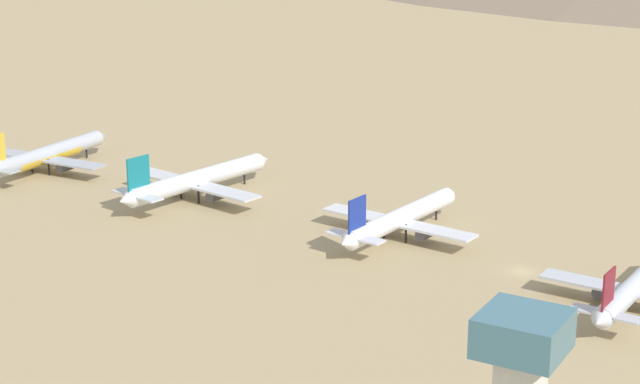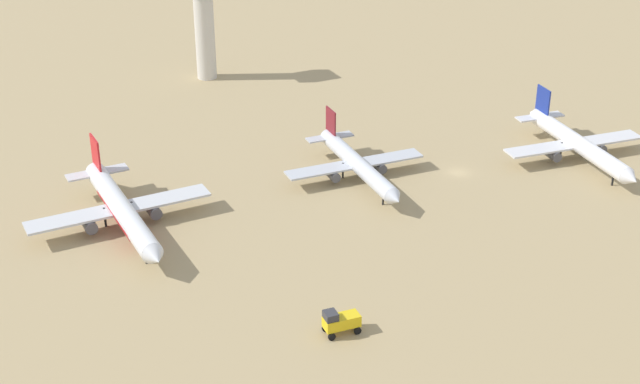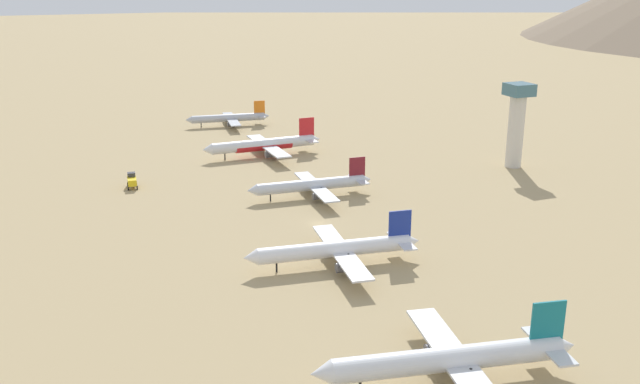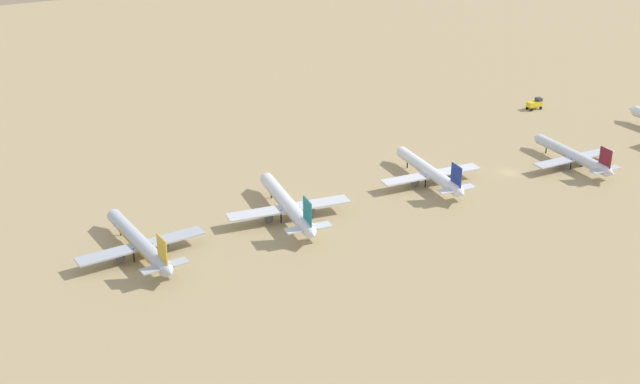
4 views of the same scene
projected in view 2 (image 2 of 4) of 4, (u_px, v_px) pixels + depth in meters
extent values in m
plane|color=tan|center=(458.00, 172.00, 178.42)|extent=(1800.00, 1800.00, 0.00)
cylinder|color=silver|center=(122.00, 209.00, 156.31)|extent=(33.90, 4.28, 3.57)
cone|color=silver|center=(156.00, 258.00, 141.69)|extent=(3.08, 3.56, 3.50)
cone|color=silver|center=(93.00, 168.00, 170.79)|extent=(2.70, 3.27, 3.21)
cube|color=red|center=(96.00, 155.00, 166.23)|extent=(5.17, 0.44, 6.58)
cube|color=silver|center=(97.00, 172.00, 168.39)|extent=(3.24, 11.34, 0.34)
cube|color=silver|center=(120.00, 209.00, 157.71)|extent=(5.37, 32.04, 0.42)
cylinder|color=#4C4C54|center=(153.00, 210.00, 160.01)|extent=(3.99, 2.24, 2.16)
cylinder|color=#4C4C54|center=(89.00, 224.00, 155.38)|extent=(3.99, 2.24, 2.16)
cylinder|color=black|center=(146.00, 254.00, 147.07)|extent=(0.41, 0.41, 3.59)
cylinder|color=black|center=(133.00, 211.00, 160.15)|extent=(0.41, 0.41, 3.59)
cylinder|color=black|center=(105.00, 217.00, 158.14)|extent=(0.41, 0.41, 3.59)
cylinder|color=red|center=(122.00, 210.00, 156.43)|extent=(18.68, 3.97, 3.58)
cylinder|color=silver|center=(358.00, 164.00, 173.85)|extent=(29.29, 4.78, 3.08)
cone|color=silver|center=(396.00, 199.00, 160.76)|extent=(2.76, 3.16, 3.02)
cone|color=silver|center=(325.00, 134.00, 186.80)|extent=(2.43, 2.90, 2.77)
cube|color=maroon|center=(331.00, 123.00, 182.78)|extent=(4.46, 0.54, 5.67)
cube|color=#B6BBC5|center=(330.00, 137.00, 184.66)|extent=(3.16, 9.86, 0.29)
cube|color=#B6BBC5|center=(355.00, 164.00, 175.09)|extent=(5.65, 27.73, 0.36)
cylinder|color=#4C4C54|center=(379.00, 166.00, 176.74)|extent=(3.51, 2.06, 1.86)
cylinder|color=#4C4C54|center=(333.00, 175.00, 173.37)|extent=(3.51, 2.06, 1.86)
cylinder|color=black|center=(383.00, 197.00, 165.55)|extent=(0.36, 0.36, 3.09)
cylinder|color=black|center=(363.00, 167.00, 177.08)|extent=(0.36, 0.36, 3.09)
cylinder|color=black|center=(343.00, 170.00, 175.62)|extent=(0.36, 0.36, 3.09)
cylinder|color=white|center=(578.00, 144.00, 181.77)|extent=(31.58, 6.94, 3.32)
cone|color=white|center=(632.00, 179.00, 167.36)|extent=(3.15, 3.55, 3.25)
cone|color=white|center=(533.00, 114.00, 196.04)|extent=(2.77, 3.25, 2.98)
cube|color=navy|center=(543.00, 102.00, 191.65)|extent=(4.80, 0.86, 6.11)
cube|color=silver|center=(540.00, 117.00, 193.68)|extent=(3.99, 10.72, 0.31)
cube|color=silver|center=(574.00, 144.00, 183.14)|extent=(7.77, 29.97, 0.39)
cylinder|color=#4C4C54|center=(598.00, 147.00, 184.65)|extent=(3.87, 2.42, 2.01)
cylinder|color=#4C4C54|center=(553.00, 154.00, 181.52)|extent=(3.87, 2.42, 2.01)
cylinder|color=black|center=(613.00, 177.00, 172.61)|extent=(0.38, 0.38, 3.33)
cylinder|color=black|center=(580.00, 147.00, 185.18)|extent=(0.38, 0.38, 3.33)
cylinder|color=black|center=(561.00, 150.00, 183.83)|extent=(0.38, 0.38, 3.33)
cube|color=yellow|center=(342.00, 321.00, 129.93)|extent=(2.67, 5.35, 1.70)
cube|color=#333338|center=(331.00, 316.00, 128.74)|extent=(2.20, 1.95, 1.10)
cylinder|color=black|center=(332.00, 337.00, 128.95)|extent=(0.43, 1.12, 1.10)
cylinder|color=black|center=(326.00, 328.00, 130.85)|extent=(0.43, 1.12, 1.10)
cylinder|color=black|center=(357.00, 331.00, 130.27)|extent=(0.43, 1.12, 1.10)
cylinder|color=black|center=(351.00, 322.00, 132.18)|extent=(0.43, 1.12, 1.10)
cylinder|color=beige|center=(205.00, 35.00, 222.64)|extent=(4.80, 4.80, 21.79)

